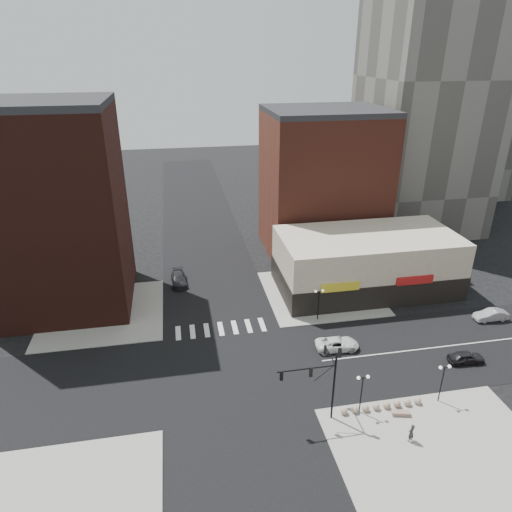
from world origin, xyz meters
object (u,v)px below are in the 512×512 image
object	(u,v)px
stone_bench	(401,413)
street_lamp_se_b	(444,374)
dark_sedan_east	(466,357)
dark_sedan_north	(179,279)
white_suv	(337,344)
traffic_signal	(323,374)
street_lamp_se_a	(362,385)
pedestrian	(411,433)
silver_sedan	(491,315)
street_lamp_ne	(319,297)

from	to	relation	value
stone_bench	street_lamp_se_b	bearing A→B (deg)	27.27
dark_sedan_east	dark_sedan_north	xyz separation A→B (m)	(-29.86, 23.92, 0.08)
street_lamp_se_b	white_suv	xyz separation A→B (m)	(-6.67, 9.82, -2.62)
street_lamp_se_b	dark_sedan_north	bearing A→B (deg)	129.37
street_lamp_se_b	traffic_signal	bearing A→B (deg)	179.18
street_lamp_se_a	street_lamp_se_b	world-z (taller)	same
pedestrian	stone_bench	bearing A→B (deg)	-128.13
white_suv	dark_sedan_north	size ratio (longest dim) A/B	0.96
white_suv	pedestrian	size ratio (longest dim) A/B	2.71
traffic_signal	dark_sedan_east	bearing A→B (deg)	15.05
traffic_signal	street_lamp_se_b	xyz separation A→B (m)	(11.76, -0.17, -1.67)
dark_sedan_north	pedestrian	size ratio (longest dim) A/B	2.82
dark_sedan_east	dark_sedan_north	bearing A→B (deg)	55.24
traffic_signal	dark_sedan_north	world-z (taller)	traffic_signal
silver_sedan	street_lamp_se_b	bearing A→B (deg)	-48.01
street_lamp_se_b	silver_sedan	distance (m)	18.83
silver_sedan	dark_sedan_north	size ratio (longest dim) A/B	0.84
white_suv	street_lamp_ne	bearing A→B (deg)	6.18
dark_sedan_north	pedestrian	distance (m)	37.89
street_lamp_ne	silver_sedan	world-z (taller)	street_lamp_ne
traffic_signal	stone_bench	size ratio (longest dim) A/B	4.42
street_lamp_ne	pedestrian	world-z (taller)	street_lamp_ne
traffic_signal	dark_sedan_east	distance (m)	19.04
silver_sedan	pedestrian	world-z (taller)	pedestrian
dark_sedan_east	white_suv	bearing A→B (deg)	73.29
dark_sedan_east	stone_bench	xyz separation A→B (m)	(-10.57, -6.07, -0.33)
traffic_signal	stone_bench	world-z (taller)	traffic_signal
street_lamp_se_a	dark_sedan_east	distance (m)	15.23
street_lamp_ne	dark_sedan_north	xyz separation A→B (m)	(-16.72, 12.91, -2.56)
pedestrian	stone_bench	xyz separation A→B (m)	(0.60, 2.96, -0.68)
silver_sedan	pedestrian	xyz separation A→B (m)	(-19.23, -16.13, 0.32)
street_lamp_se_a	pedestrian	distance (m)	5.52
street_lamp_ne	silver_sedan	size ratio (longest dim) A/B	0.99
street_lamp_se_b	dark_sedan_north	size ratio (longest dim) A/B	0.83
street_lamp_ne	dark_sedan_north	world-z (taller)	street_lamp_ne
street_lamp_se_a	dark_sedan_north	size ratio (longest dim) A/B	0.83
street_lamp_ne	dark_sedan_north	bearing A→B (deg)	142.33
traffic_signal	street_lamp_se_a	bearing A→B (deg)	-2.57
dark_sedan_north	silver_sedan	bearing A→B (deg)	-26.54
white_suv	dark_sedan_east	xyz separation A→B (m)	(12.82, -4.83, -0.02)
street_lamp_se_b	stone_bench	world-z (taller)	street_lamp_se_b
street_lamp_ne	dark_sedan_east	world-z (taller)	street_lamp_ne
street_lamp_se_b	street_lamp_se_a	bearing A→B (deg)	180.00
white_suv	stone_bench	size ratio (longest dim) A/B	2.76
white_suv	silver_sedan	xyz separation A→B (m)	(20.88, 2.27, 0.02)
dark_sedan_east	pedestrian	xyz separation A→B (m)	(-11.17, -9.03, 0.36)
stone_bench	pedestrian	bearing A→B (deg)	-87.93
silver_sedan	dark_sedan_north	distance (m)	41.49
traffic_signal	dark_sedan_east	world-z (taller)	traffic_signal
street_lamp_ne	dark_sedan_east	distance (m)	17.35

